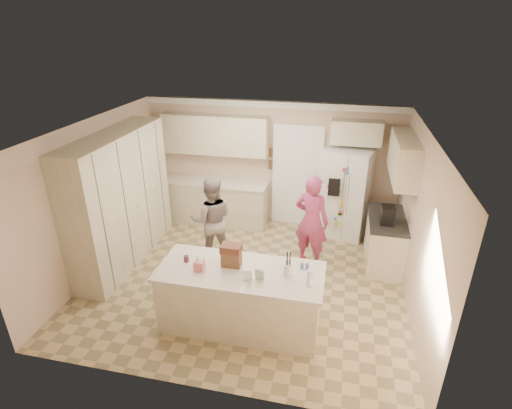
% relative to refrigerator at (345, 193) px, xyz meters
% --- Properties ---
extents(floor, '(5.20, 4.60, 0.02)m').
position_rel_refrigerator_xyz_m(floor, '(-1.55, -2.00, -0.91)').
color(floor, tan).
rests_on(floor, ground).
extents(ceiling, '(5.20, 4.60, 0.02)m').
position_rel_refrigerator_xyz_m(ceiling, '(-1.55, -2.00, 1.71)').
color(ceiling, white).
rests_on(ceiling, wall_back).
extents(wall_back, '(5.20, 0.02, 2.60)m').
position_rel_refrigerator_xyz_m(wall_back, '(-1.55, 0.31, 0.40)').
color(wall_back, beige).
rests_on(wall_back, ground).
extents(wall_front, '(5.20, 0.02, 2.60)m').
position_rel_refrigerator_xyz_m(wall_front, '(-1.55, -4.31, 0.40)').
color(wall_front, beige).
rests_on(wall_front, ground).
extents(wall_left, '(0.02, 4.60, 2.60)m').
position_rel_refrigerator_xyz_m(wall_left, '(-4.16, -2.00, 0.40)').
color(wall_left, beige).
rests_on(wall_left, ground).
extents(wall_right, '(0.02, 4.60, 2.60)m').
position_rel_refrigerator_xyz_m(wall_right, '(1.06, -2.00, 0.40)').
color(wall_right, beige).
rests_on(wall_right, ground).
extents(crown_back, '(5.20, 0.08, 0.12)m').
position_rel_refrigerator_xyz_m(crown_back, '(-1.55, 0.26, 1.63)').
color(crown_back, white).
rests_on(crown_back, wall_back).
extents(pantry_bank, '(0.60, 2.60, 2.35)m').
position_rel_refrigerator_xyz_m(pantry_bank, '(-3.85, -1.80, 0.28)').
color(pantry_bank, beige).
rests_on(pantry_bank, floor).
extents(back_base_cab, '(2.20, 0.60, 0.88)m').
position_rel_refrigerator_xyz_m(back_base_cab, '(-2.70, -0.00, -0.46)').
color(back_base_cab, beige).
rests_on(back_base_cab, floor).
extents(back_countertop, '(2.24, 0.63, 0.04)m').
position_rel_refrigerator_xyz_m(back_countertop, '(-2.70, -0.01, 0.00)').
color(back_countertop, beige).
rests_on(back_countertop, back_base_cab).
extents(back_upper_cab, '(2.20, 0.35, 0.80)m').
position_rel_refrigerator_xyz_m(back_upper_cab, '(-2.70, 0.12, 1.00)').
color(back_upper_cab, beige).
rests_on(back_upper_cab, wall_back).
extents(doorway_opening, '(0.90, 0.06, 2.10)m').
position_rel_refrigerator_xyz_m(doorway_opening, '(-1.00, 0.28, 0.15)').
color(doorway_opening, black).
rests_on(doorway_opening, floor).
extents(doorway_casing, '(1.02, 0.03, 2.22)m').
position_rel_refrigerator_xyz_m(doorway_casing, '(-1.00, 0.24, 0.15)').
color(doorway_casing, white).
rests_on(doorway_casing, floor).
extents(wall_frame_upper, '(0.15, 0.02, 0.20)m').
position_rel_refrigerator_xyz_m(wall_frame_upper, '(-1.53, 0.27, 0.65)').
color(wall_frame_upper, brown).
rests_on(wall_frame_upper, wall_back).
extents(wall_frame_lower, '(0.15, 0.02, 0.20)m').
position_rel_refrigerator_xyz_m(wall_frame_lower, '(-1.53, 0.27, 0.38)').
color(wall_frame_lower, brown).
rests_on(wall_frame_lower, wall_back).
extents(refrigerator, '(1.05, 0.91, 1.80)m').
position_rel_refrigerator_xyz_m(refrigerator, '(0.00, 0.00, 0.00)').
color(refrigerator, white).
rests_on(refrigerator, floor).
extents(fridge_seam, '(0.02, 0.02, 1.78)m').
position_rel_refrigerator_xyz_m(fridge_seam, '(0.00, -0.35, 0.00)').
color(fridge_seam, gray).
rests_on(fridge_seam, refrigerator).
extents(fridge_dispenser, '(0.22, 0.03, 0.35)m').
position_rel_refrigerator_xyz_m(fridge_dispenser, '(-0.22, -0.36, 0.25)').
color(fridge_dispenser, black).
rests_on(fridge_dispenser, refrigerator).
extents(fridge_handle_l, '(0.02, 0.02, 0.85)m').
position_rel_refrigerator_xyz_m(fridge_handle_l, '(-0.05, -0.37, 0.15)').
color(fridge_handle_l, silver).
rests_on(fridge_handle_l, refrigerator).
extents(fridge_handle_r, '(0.02, 0.02, 0.85)m').
position_rel_refrigerator_xyz_m(fridge_handle_r, '(0.05, -0.37, 0.15)').
color(fridge_handle_r, silver).
rests_on(fridge_handle_r, refrigerator).
extents(over_fridge_cab, '(0.95, 0.35, 0.45)m').
position_rel_refrigerator_xyz_m(over_fridge_cab, '(0.10, 0.12, 1.20)').
color(over_fridge_cab, beige).
rests_on(over_fridge_cab, wall_back).
extents(right_base_cab, '(0.60, 1.20, 0.88)m').
position_rel_refrigerator_xyz_m(right_base_cab, '(0.75, -1.00, -0.46)').
color(right_base_cab, beige).
rests_on(right_base_cab, floor).
extents(right_countertop, '(0.63, 1.24, 0.04)m').
position_rel_refrigerator_xyz_m(right_countertop, '(0.74, -1.00, 0.00)').
color(right_countertop, '#2D2B28').
rests_on(right_countertop, right_base_cab).
extents(right_upper_cab, '(0.35, 1.50, 0.70)m').
position_rel_refrigerator_xyz_m(right_upper_cab, '(0.87, -0.80, 1.05)').
color(right_upper_cab, beige).
rests_on(right_upper_cab, wall_right).
extents(coffee_maker, '(0.22, 0.28, 0.30)m').
position_rel_refrigerator_xyz_m(coffee_maker, '(0.70, -1.20, 0.17)').
color(coffee_maker, black).
rests_on(coffee_maker, right_countertop).
extents(island_base, '(2.20, 0.90, 0.88)m').
position_rel_refrigerator_xyz_m(island_base, '(-1.35, -3.10, -0.46)').
color(island_base, beige).
rests_on(island_base, floor).
extents(island_top, '(2.28, 0.96, 0.05)m').
position_rel_refrigerator_xyz_m(island_top, '(-1.35, -3.10, 0.00)').
color(island_top, beige).
rests_on(island_top, island_base).
extents(utensil_crock, '(0.13, 0.13, 0.15)m').
position_rel_refrigerator_xyz_m(utensil_crock, '(-0.70, -3.05, 0.10)').
color(utensil_crock, white).
rests_on(utensil_crock, island_top).
extents(tissue_box, '(0.13, 0.13, 0.14)m').
position_rel_refrigerator_xyz_m(tissue_box, '(-1.90, -3.20, 0.10)').
color(tissue_box, '#DD6F78').
rests_on(tissue_box, island_top).
extents(tissue_plume, '(0.08, 0.08, 0.08)m').
position_rel_refrigerator_xyz_m(tissue_plume, '(-1.90, -3.20, 0.20)').
color(tissue_plume, white).
rests_on(tissue_plume, tissue_box).
extents(dollhouse_body, '(0.26, 0.18, 0.22)m').
position_rel_refrigerator_xyz_m(dollhouse_body, '(-1.50, -3.00, 0.14)').
color(dollhouse_body, brown).
rests_on(dollhouse_body, island_top).
extents(dollhouse_roof, '(0.28, 0.20, 0.10)m').
position_rel_refrigerator_xyz_m(dollhouse_roof, '(-1.50, -3.00, 0.30)').
color(dollhouse_roof, '#592D1E').
rests_on(dollhouse_roof, dollhouse_body).
extents(jam_jar, '(0.07, 0.07, 0.09)m').
position_rel_refrigerator_xyz_m(jam_jar, '(-2.15, -3.05, 0.07)').
color(jam_jar, '#59263F').
rests_on(jam_jar, island_top).
extents(greeting_card_a, '(0.12, 0.06, 0.16)m').
position_rel_refrigerator_xyz_m(greeting_card_a, '(-1.20, -3.30, 0.11)').
color(greeting_card_a, white).
rests_on(greeting_card_a, island_top).
extents(greeting_card_b, '(0.12, 0.05, 0.16)m').
position_rel_refrigerator_xyz_m(greeting_card_b, '(-1.05, -3.25, 0.11)').
color(greeting_card_b, silver).
rests_on(greeting_card_b, island_top).
extents(water_bottle, '(0.07, 0.07, 0.24)m').
position_rel_refrigerator_xyz_m(water_bottle, '(-0.40, -3.25, 0.14)').
color(water_bottle, silver).
rests_on(water_bottle, island_top).
extents(shaker_salt, '(0.05, 0.05, 0.09)m').
position_rel_refrigerator_xyz_m(shaker_salt, '(-0.53, -2.88, 0.07)').
color(shaker_salt, '#4764A2').
rests_on(shaker_salt, island_top).
extents(shaker_pepper, '(0.05, 0.05, 0.09)m').
position_rel_refrigerator_xyz_m(shaker_pepper, '(-0.46, -2.88, 0.07)').
color(shaker_pepper, '#4764A2').
rests_on(shaker_pepper, island_top).
extents(teen_boy, '(0.92, 0.81, 1.59)m').
position_rel_refrigerator_xyz_m(teen_boy, '(-2.29, -1.50, -0.11)').
color(teen_boy, gray).
rests_on(teen_boy, floor).
extents(teen_girl, '(0.71, 0.57, 1.70)m').
position_rel_refrigerator_xyz_m(teen_girl, '(-0.55, -1.27, -0.05)').
color(teen_girl, '#A83A58').
rests_on(teen_girl, floor).
extents(fridge_magnets, '(0.76, 0.02, 1.44)m').
position_rel_refrigerator_xyz_m(fridge_magnets, '(0.00, -0.36, 0.00)').
color(fridge_magnets, tan).
rests_on(fridge_magnets, refrigerator).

